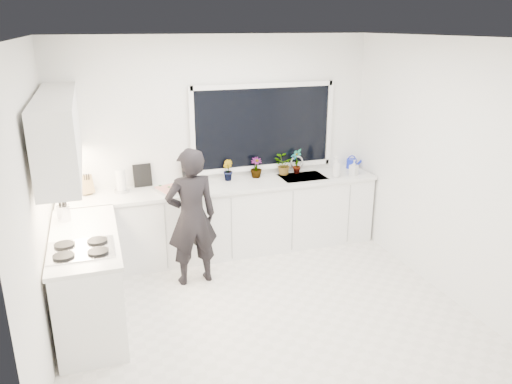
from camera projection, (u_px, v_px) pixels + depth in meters
name	position (u px, v px, depth m)	size (l,w,h in m)	color
floor	(262.00, 310.00, 5.18)	(4.00, 3.50, 0.02)	beige
wall_back	(218.00, 145.00, 6.33)	(4.00, 0.02, 2.70)	white
wall_left	(35.00, 209.00, 4.15)	(0.02, 3.50, 2.70)	white
wall_right	(440.00, 167.00, 5.35)	(0.02, 3.50, 2.70)	white
ceiling	(264.00, 36.00, 4.31)	(4.00, 3.50, 0.02)	white
window	(263.00, 127.00, 6.41)	(1.80, 0.02, 1.00)	black
base_cabinets_back	(225.00, 220.00, 6.34)	(3.92, 0.58, 0.88)	white
base_cabinets_left	(89.00, 280.00, 4.86)	(0.58, 1.60, 0.88)	white
countertop_back	(225.00, 186.00, 6.19)	(3.94, 0.62, 0.04)	silver
countertop_left	(84.00, 237.00, 4.71)	(0.62, 1.60, 0.04)	silver
upper_cabinets	(59.00, 132.00, 4.68)	(0.34, 2.10, 0.70)	white
sink	(302.00, 180.00, 6.52)	(0.58, 0.42, 0.14)	silver
faucet	(297.00, 165.00, 6.65)	(0.03, 0.03, 0.22)	silver
stovetop	(81.00, 249.00, 4.38)	(0.56, 0.48, 0.03)	black
person	(192.00, 217.00, 5.50)	(0.57, 0.38, 1.57)	black
pizza_tray	(178.00, 189.00, 5.98)	(0.51, 0.38, 0.03)	silver
pizza	(178.00, 187.00, 5.98)	(0.47, 0.33, 0.01)	#C93F1A
watering_can	(351.00, 164.00, 6.86)	(0.14, 0.14, 0.13)	#1425BC
paper_towel_roll	(121.00, 181.00, 5.87)	(0.11, 0.11, 0.26)	silver
knife_block	(87.00, 185.00, 5.80)	(0.13, 0.10, 0.22)	#986C46
utensil_crock	(64.00, 213.00, 5.03)	(0.13, 0.13, 0.16)	#B8B8BD
picture_frame_large	(142.00, 175.00, 6.07)	(0.22, 0.02, 0.28)	black
picture_frame_small	(191.00, 170.00, 6.25)	(0.25, 0.02, 0.30)	black
herb_plants	(273.00, 165.00, 6.50)	(1.09, 0.31, 0.33)	#26662D
soap_bottles	(343.00, 167.00, 6.48)	(0.39, 0.15, 0.27)	#D8BF66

